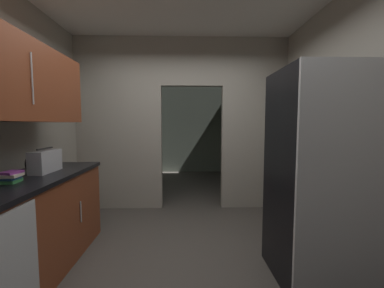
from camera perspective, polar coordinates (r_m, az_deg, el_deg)
The scene contains 9 objects.
ground at distance 2.67m, azimuth -2.88°, elevation -26.56°, with size 20.00×20.00×0.00m, color #47423D.
kitchen_partition at distance 3.97m, azimuth -3.05°, elevation 6.11°, with size 3.39×0.12×2.76m.
adjoining_room_shell at distance 6.04m, azimuth -2.13°, elevation 4.65°, with size 3.39×3.10×2.76m.
refrigerator at distance 2.43m, azimuth 28.81°, elevation -6.80°, with size 0.83×0.76×1.85m.
lower_cabinet_run at distance 2.63m, azimuth -35.77°, elevation -16.89°, with size 0.67×2.06×0.91m.
dishwasher at distance 2.04m, azimuth -37.36°, elevation -24.34°, with size 0.02×0.56×0.85m.
upper_cabinet_counterside at distance 2.49m, azimuth -37.22°, elevation 12.26°, with size 0.36×1.86×0.69m.
boombox at distance 2.80m, azimuth -31.40°, elevation -3.51°, with size 0.15×0.37×0.24m.
book_stack at distance 2.45m, azimuth -36.89°, elevation -6.22°, with size 0.14×0.17×0.09m.
Camera 1 is at (0.06, -2.28, 1.39)m, focal length 22.56 mm.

